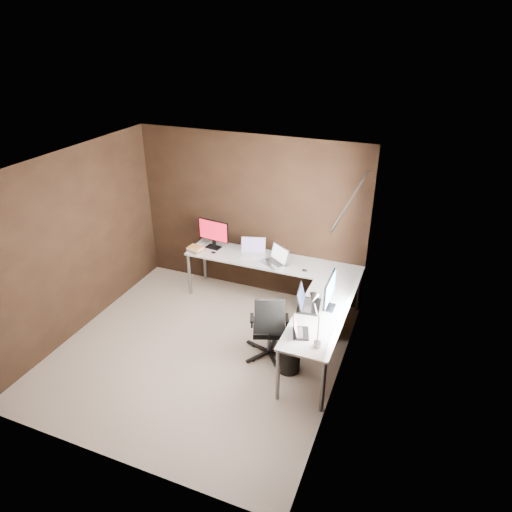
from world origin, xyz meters
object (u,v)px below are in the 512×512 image
at_px(laptop_silver, 276,260).
at_px(laptop_black_big, 306,302).
at_px(desk_lamp, 315,313).
at_px(wastebasket, 289,359).
at_px(monitor_left, 214,232).
at_px(laptop_black_small, 299,331).
at_px(laptop_white, 253,251).
at_px(drawer_pedestal, 327,310).
at_px(monitor_right, 329,291).
at_px(book_stack, 195,249).
at_px(office_chair, 269,338).

xyz_separation_m(laptop_silver, laptop_black_big, (0.73, -0.94, 0.00)).
distance_m(desk_lamp, wastebasket, 1.05).
bearing_deg(desk_lamp, laptop_silver, 103.16).
height_order(monitor_left, laptop_black_small, monitor_left).
bearing_deg(laptop_white, wastebasket, -70.73).
bearing_deg(drawer_pedestal, monitor_right, -78.24).
bearing_deg(laptop_black_big, wastebasket, 160.00).
height_order(monitor_left, monitor_right, monitor_left).
height_order(monitor_right, book_stack, monitor_right).
height_order(drawer_pedestal, laptop_white, laptop_white).
relative_size(monitor_right, office_chair, 0.55).
bearing_deg(monitor_right, laptop_black_small, 163.55).
xyz_separation_m(laptop_white, desk_lamp, (1.41, -1.73, 0.33)).
bearing_deg(drawer_pedestal, monitor_left, 167.88).
bearing_deg(drawer_pedestal, laptop_white, 162.04).
distance_m(drawer_pedestal, laptop_white, 1.44).
bearing_deg(laptop_silver, laptop_white, -163.54).
relative_size(laptop_black_small, office_chair, 0.32).
height_order(laptop_black_small, wastebasket, laptop_black_small).
relative_size(laptop_white, desk_lamp, 0.70).
height_order(laptop_black_big, wastebasket, laptop_black_big).
distance_m(monitor_left, wastebasket, 2.41).
distance_m(monitor_left, laptop_black_big, 2.11).
xyz_separation_m(laptop_white, wastebasket, (1.07, -1.46, -0.62)).
bearing_deg(laptop_black_small, monitor_right, -34.43).
height_order(drawer_pedestal, monitor_right, monitor_right).
bearing_deg(monitor_right, laptop_white, 53.97).
bearing_deg(book_stack, laptop_silver, 3.84).
distance_m(drawer_pedestal, laptop_black_big, 0.83).
relative_size(drawer_pedestal, laptop_white, 1.39).
relative_size(drawer_pedestal, book_stack, 2.15).
xyz_separation_m(drawer_pedestal, monitor_right, (0.12, -0.59, 0.67)).
bearing_deg(laptop_black_big, book_stack, 58.40).
bearing_deg(laptop_black_big, monitor_left, 50.47).
xyz_separation_m(book_stack, desk_lamp, (2.29, -1.51, 0.35)).
relative_size(monitor_left, laptop_silver, 1.12).
xyz_separation_m(desk_lamp, wastebasket, (-0.35, 0.27, -0.96)).
height_order(monitor_left, wastebasket, monitor_left).
bearing_deg(office_chair, laptop_white, 98.92).
distance_m(laptop_black_small, book_stack, 2.54).
bearing_deg(wastebasket, laptop_silver, 116.15).
xyz_separation_m(office_chair, wastebasket, (0.32, -0.16, -0.12)).
relative_size(laptop_black_big, wastebasket, 1.33).
height_order(monitor_right, desk_lamp, desk_lamp).
bearing_deg(laptop_silver, office_chair, -39.55).
bearing_deg(office_chair, book_stack, 125.45).
xyz_separation_m(monitor_right, laptop_black_small, (-0.18, -0.65, -0.20)).
relative_size(laptop_silver, desk_lamp, 0.76).
bearing_deg(wastebasket, book_stack, 147.46).
height_order(monitor_left, laptop_black_big, monitor_left).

